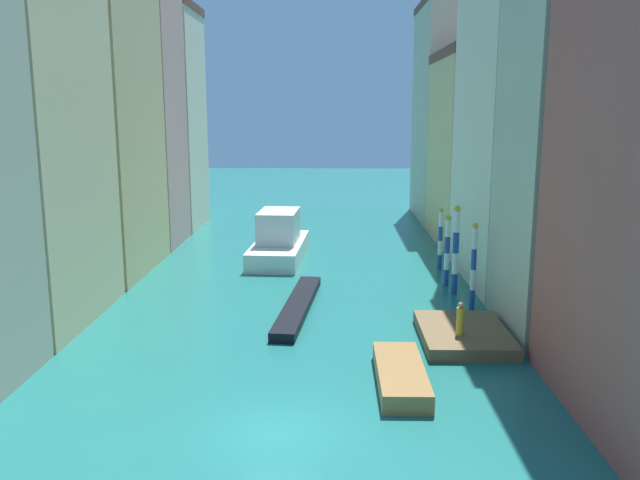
{
  "coord_description": "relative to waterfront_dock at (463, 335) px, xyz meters",
  "views": [
    {
      "loc": [
        1.83,
        -19.78,
        10.41
      ],
      "look_at": [
        0.98,
        25.25,
        1.5
      ],
      "focal_mm": 36.66,
      "sensor_mm": 36.0,
      "label": 1
    }
  ],
  "objects": [
    {
      "name": "ground_plane",
      "position": [
        -7.9,
        15.51,
        -0.3
      ],
      "size": [
        154.0,
        154.0,
        0.0
      ],
      "primitive_type": "plane",
      "color": "#1E6B66"
    },
    {
      "name": "building_left_1",
      "position": [
        -21.97,
        2.75,
        8.41
      ],
      "size": [
        7.93,
        9.78,
        17.4
      ],
      "color": "beige",
      "rests_on": "ground"
    },
    {
      "name": "building_left_2",
      "position": [
        -21.97,
        13.2,
        9.13
      ],
      "size": [
        7.93,
        10.54,
        18.84
      ],
      "color": "#DBB77A",
      "rests_on": "ground"
    },
    {
      "name": "building_left_3",
      "position": [
        -21.97,
        22.15,
        10.3
      ],
      "size": [
        7.93,
        7.15,
        21.16
      ],
      "color": "tan",
      "rests_on": "ground"
    },
    {
      "name": "building_left_4",
      "position": [
        -21.97,
        30.33,
        9.52
      ],
      "size": [
        7.93,
        8.48,
        19.61
      ],
      "color": "beige",
      "rests_on": "ground"
    },
    {
      "name": "building_right_1",
      "position": [
        6.16,
        1.87,
        9.87
      ],
      "size": [
        7.93,
        7.49,
        20.31
      ],
      "color": "#BCB299",
      "rests_on": "ground"
    },
    {
      "name": "building_right_2",
      "position": [
        6.16,
        11.44,
        10.96
      ],
      "size": [
        7.93,
        11.79,
        22.48
      ],
      "color": "beige",
      "rests_on": "ground"
    },
    {
      "name": "building_right_3",
      "position": [
        6.16,
        23.35,
        7.25
      ],
      "size": [
        7.93,
        12.18,
        15.06
      ],
      "color": "#DBB77A",
      "rests_on": "ground"
    },
    {
      "name": "building_right_4",
      "position": [
        6.16,
        35.32,
        9.99
      ],
      "size": [
        7.93,
        11.99,
        20.56
      ],
      "color": "#BCB299",
      "rests_on": "ground"
    },
    {
      "name": "waterfront_dock",
      "position": [
        0.0,
        0.0,
        0.0
      ],
      "size": [
        3.94,
        5.57,
        0.59
      ],
      "color": "brown",
      "rests_on": "ground"
    },
    {
      "name": "person_on_dock",
      "position": [
        -0.35,
        -0.86,
        1.0
      ],
      "size": [
        0.36,
        0.36,
        1.51
      ],
      "color": "gold",
      "rests_on": "waterfront_dock"
    },
    {
      "name": "mooring_pole_0",
      "position": [
        1.38,
        4.78,
        2.1
      ],
      "size": [
        0.31,
        0.31,
        4.7
      ],
      "color": "#1E479E",
      "rests_on": "ground"
    },
    {
      "name": "mooring_pole_1",
      "position": [
        1.0,
        7.85,
        2.36
      ],
      "size": [
        0.39,
        0.39,
        5.2
      ],
      "color": "#1E479E",
      "rests_on": "ground"
    },
    {
      "name": "mooring_pole_2",
      "position": [
        0.86,
        9.75,
        1.93
      ],
      "size": [
        0.36,
        0.36,
        4.34
      ],
      "color": "#1E479E",
      "rests_on": "ground"
    },
    {
      "name": "mooring_pole_3",
      "position": [
        1.14,
        14.04,
        1.81
      ],
      "size": [
        0.31,
        0.31,
        4.12
      ],
      "color": "#1E479E",
      "rests_on": "ground"
    },
    {
      "name": "vaporetto_white",
      "position": [
        -9.87,
        16.81,
        1.02
      ],
      "size": [
        3.95,
        9.48,
        3.5
      ],
      "color": "white",
      "rests_on": "ground"
    },
    {
      "name": "gondola_black",
      "position": [
        -7.87,
        4.61,
        -0.05
      ],
      "size": [
        2.21,
        10.58,
        0.49
      ],
      "color": "black",
      "rests_on": "ground"
    },
    {
      "name": "motorboat_0",
      "position": [
        -3.4,
        -4.94,
        0.07
      ],
      "size": [
        1.82,
        5.48,
        0.72
      ],
      "color": "olive",
      "rests_on": "ground"
    }
  ]
}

